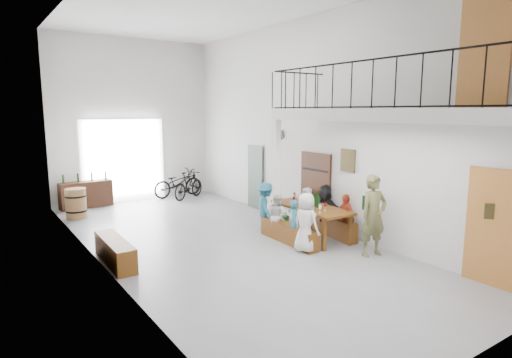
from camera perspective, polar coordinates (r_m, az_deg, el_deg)
floor at (r=10.30m, az=-4.69°, el=-8.34°), size 12.00×12.00×0.00m
room_walls at (r=9.84m, az=-4.97°, el=11.81°), size 12.00×12.00×12.00m
gateway_portal at (r=15.26m, az=-17.23°, el=2.36°), size 2.80×0.08×2.80m
right_wall_decor at (r=10.17m, az=13.94°, el=1.25°), size 0.07×8.28×5.07m
balcony at (r=8.71m, az=17.27°, el=7.91°), size 1.52×5.62×4.00m
tasting_table at (r=10.50m, az=7.36°, el=-4.05°), size 1.04×2.27×0.79m
bench_inner at (r=10.19m, az=4.34°, el=-7.25°), size 0.38×1.91×0.44m
bench_wall at (r=11.04m, az=9.35°, el=-5.92°), size 0.57×2.15×0.49m
tableware at (r=10.50m, az=7.20°, el=-2.80°), size 0.53×1.52×0.35m
side_bench at (r=9.27m, az=-18.29°, el=-9.16°), size 0.43×1.79×0.50m
oak_barrel at (r=13.43m, az=-22.89°, el=-3.00°), size 0.59×0.59×0.87m
serving_counter at (r=14.78m, az=-21.71°, el=-1.92°), size 1.63×0.57×0.85m
counter_bottles at (r=14.69m, az=-21.84°, el=0.24°), size 1.36×0.13×0.28m
guest_left_a at (r=9.46m, az=6.66°, el=-5.80°), size 0.52×0.71×1.32m
guest_left_b at (r=9.92m, az=5.14°, el=-5.81°), size 0.40×0.46×1.07m
guest_left_c at (r=10.48m, az=2.83°, el=-4.91°), size 0.46×0.57×1.10m
guest_left_d at (r=10.83m, az=1.28°, el=-3.87°), size 0.75×0.96×1.31m
guest_right_a at (r=10.44m, az=11.82°, el=-5.04°), size 0.42×0.71×1.14m
guest_right_b at (r=10.97m, az=9.10°, el=-3.96°), size 0.47×1.19×1.25m
guest_right_c at (r=11.47m, az=6.81°, el=-3.78°), size 0.34×0.53×1.08m
host_standing at (r=9.46m, az=15.40°, el=-4.72°), size 0.70×0.52×1.75m
potted_plant at (r=12.07m, az=4.01°, el=-4.81°), size 0.41×0.38×0.37m
bicycle_near at (r=15.69m, az=-10.39°, el=-0.53°), size 1.96×0.86×1.00m
bicycle_far at (r=15.24m, az=-8.96°, el=-0.81°), size 1.65×1.20×0.98m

